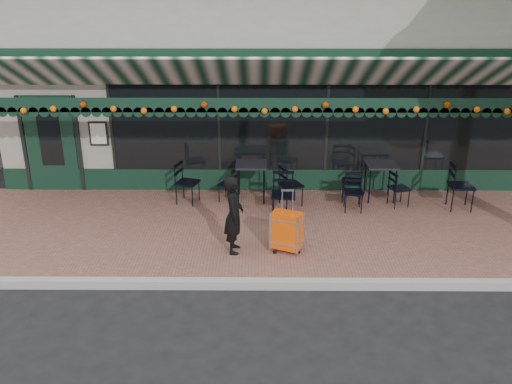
{
  "coord_description": "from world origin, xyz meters",
  "views": [
    {
      "loc": [
        -0.09,
        -7.76,
        4.73
      ],
      "look_at": [
        -0.16,
        1.6,
        1.03
      ],
      "focal_mm": 38.0,
      "sensor_mm": 36.0,
      "label": 1
    }
  ],
  "objects_px": {
    "cafe_table_b": "(251,167)",
    "chair_b_front": "(283,195)",
    "chair_b_left": "(229,184)",
    "chair_a_front": "(354,193)",
    "woman": "(234,215)",
    "suitcase": "(287,231)",
    "chair_b_right": "(291,185)",
    "chair_a_left": "(352,182)",
    "chair_solo": "(187,183)",
    "cafe_table_a": "(381,167)",
    "chair_a_right": "(399,189)",
    "chair_a_extra": "(461,186)"
  },
  "relations": [
    {
      "from": "chair_a_front",
      "to": "chair_a_right",
      "type": "bearing_deg",
      "value": 19.41
    },
    {
      "from": "cafe_table_b",
      "to": "chair_b_front",
      "type": "xyz_separation_m",
      "value": [
        0.66,
        -0.97,
        -0.27
      ]
    },
    {
      "from": "cafe_table_b",
      "to": "chair_a_right",
      "type": "xyz_separation_m",
      "value": [
        3.18,
        -0.36,
        -0.35
      ]
    },
    {
      "from": "cafe_table_a",
      "to": "chair_b_left",
      "type": "distance_m",
      "value": 3.35
    },
    {
      "from": "suitcase",
      "to": "cafe_table_b",
      "type": "bearing_deg",
      "value": 128.49
    },
    {
      "from": "cafe_table_b",
      "to": "chair_a_left",
      "type": "xyz_separation_m",
      "value": [
        2.2,
        -0.1,
        -0.3
      ]
    },
    {
      "from": "chair_a_left",
      "to": "chair_a_right",
      "type": "bearing_deg",
      "value": 86.66
    },
    {
      "from": "cafe_table_b",
      "to": "chair_b_right",
      "type": "xyz_separation_m",
      "value": [
        0.86,
        -0.33,
        -0.3
      ]
    },
    {
      "from": "cafe_table_a",
      "to": "cafe_table_b",
      "type": "relative_size",
      "value": 0.99
    },
    {
      "from": "chair_a_right",
      "to": "chair_a_front",
      "type": "height_order",
      "value": "chair_a_front"
    },
    {
      "from": "chair_a_extra",
      "to": "chair_solo",
      "type": "xyz_separation_m",
      "value": [
        -5.81,
        0.29,
        -0.05
      ]
    },
    {
      "from": "cafe_table_b",
      "to": "chair_a_right",
      "type": "relative_size",
      "value": 1.06
    },
    {
      "from": "cafe_table_b",
      "to": "chair_b_right",
      "type": "relative_size",
      "value": 0.93
    },
    {
      "from": "suitcase",
      "to": "chair_a_left",
      "type": "bearing_deg",
      "value": 80.6
    },
    {
      "from": "cafe_table_a",
      "to": "chair_a_left",
      "type": "bearing_deg",
      "value": -166.77
    },
    {
      "from": "woman",
      "to": "suitcase",
      "type": "relative_size",
      "value": 1.21
    },
    {
      "from": "suitcase",
      "to": "chair_solo",
      "type": "bearing_deg",
      "value": 155.6
    },
    {
      "from": "chair_b_left",
      "to": "chair_solo",
      "type": "xyz_separation_m",
      "value": [
        -0.89,
        -0.1,
        0.06
      ]
    },
    {
      "from": "cafe_table_a",
      "to": "chair_b_right",
      "type": "relative_size",
      "value": 0.91
    },
    {
      "from": "cafe_table_a",
      "to": "chair_a_left",
      "type": "relative_size",
      "value": 0.92
    },
    {
      "from": "woman",
      "to": "chair_b_right",
      "type": "height_order",
      "value": "woman"
    },
    {
      "from": "chair_a_front",
      "to": "chair_solo",
      "type": "height_order",
      "value": "chair_solo"
    },
    {
      "from": "chair_a_extra",
      "to": "woman",
      "type": "bearing_deg",
      "value": 116.27
    },
    {
      "from": "cafe_table_b",
      "to": "suitcase",
      "type": "bearing_deg",
      "value": -74.91
    },
    {
      "from": "woman",
      "to": "chair_b_right",
      "type": "xyz_separation_m",
      "value": [
        1.13,
        2.15,
        -0.26
      ]
    },
    {
      "from": "chair_a_left",
      "to": "chair_b_left",
      "type": "distance_m",
      "value": 2.69
    },
    {
      "from": "chair_a_front",
      "to": "chair_b_right",
      "type": "xyz_separation_m",
      "value": [
        -1.29,
        0.3,
        0.04
      ]
    },
    {
      "from": "chair_b_right",
      "to": "chair_b_front",
      "type": "distance_m",
      "value": 0.67
    },
    {
      "from": "cafe_table_a",
      "to": "chair_b_left",
      "type": "relative_size",
      "value": 1.04
    },
    {
      "from": "chair_a_left",
      "to": "chair_b_right",
      "type": "height_order",
      "value": "chair_b_right"
    },
    {
      "from": "cafe_table_a",
      "to": "chair_a_right",
      "type": "height_order",
      "value": "cafe_table_a"
    },
    {
      "from": "chair_a_left",
      "to": "chair_b_front",
      "type": "relative_size",
      "value": 0.93
    },
    {
      "from": "chair_b_left",
      "to": "chair_a_front",
      "type": "bearing_deg",
      "value": 103.26
    },
    {
      "from": "woman",
      "to": "chair_a_front",
      "type": "relative_size",
      "value": 1.76
    },
    {
      "from": "suitcase",
      "to": "chair_a_left",
      "type": "xyz_separation_m",
      "value": [
        1.53,
        2.38,
        0.05
      ]
    },
    {
      "from": "chair_solo",
      "to": "chair_b_left",
      "type": "bearing_deg",
      "value": -66.73
    },
    {
      "from": "woman",
      "to": "chair_a_front",
      "type": "bearing_deg",
      "value": -51.87
    },
    {
      "from": "chair_a_left",
      "to": "chair_a_front",
      "type": "xyz_separation_m",
      "value": [
        -0.05,
        -0.53,
        -0.04
      ]
    },
    {
      "from": "chair_b_left",
      "to": "chair_solo",
      "type": "relative_size",
      "value": 0.86
    },
    {
      "from": "chair_a_left",
      "to": "suitcase",
      "type": "bearing_deg",
      "value": -21.57
    },
    {
      "from": "suitcase",
      "to": "chair_b_front",
      "type": "xyz_separation_m",
      "value": [
        -0.01,
        1.51,
        0.08
      ]
    },
    {
      "from": "suitcase",
      "to": "chair_a_right",
      "type": "height_order",
      "value": "suitcase"
    },
    {
      "from": "chair_a_front",
      "to": "chair_solo",
      "type": "bearing_deg",
      "value": 177.73
    },
    {
      "from": "chair_b_right",
      "to": "cafe_table_b",
      "type": "bearing_deg",
      "value": 45.74
    },
    {
      "from": "chair_a_front",
      "to": "chair_solo",
      "type": "xyz_separation_m",
      "value": [
        -3.53,
        0.41,
        0.05
      ]
    },
    {
      "from": "chair_a_left",
      "to": "chair_a_extra",
      "type": "distance_m",
      "value": 2.27
    },
    {
      "from": "chair_b_front",
      "to": "cafe_table_b",
      "type": "bearing_deg",
      "value": 127.47
    },
    {
      "from": "cafe_table_a",
      "to": "cafe_table_b",
      "type": "height_order",
      "value": "cafe_table_b"
    },
    {
      "from": "cafe_table_b",
      "to": "woman",
      "type": "bearing_deg",
      "value": -96.15
    },
    {
      "from": "chair_a_front",
      "to": "chair_b_front",
      "type": "bearing_deg",
      "value": -162.79
    }
  ]
}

